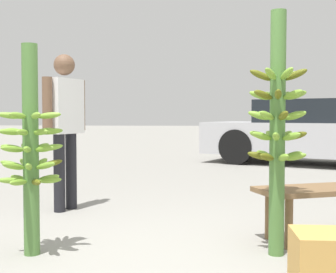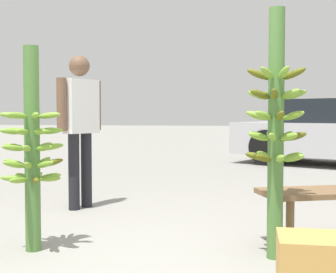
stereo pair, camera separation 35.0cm
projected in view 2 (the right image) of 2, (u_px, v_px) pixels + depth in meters
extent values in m
plane|color=gray|center=(140.00, 272.00, 2.94)|extent=(80.00, 80.00, 0.00)
cylinder|color=#4C7A38|center=(32.00, 149.00, 3.37)|extent=(0.11, 0.11, 1.48)
ellipsoid|color=#75A333|center=(35.00, 115.00, 3.24)|extent=(0.14, 0.17, 0.06)
ellipsoid|color=#75A333|center=(49.00, 115.00, 3.33)|extent=(0.18, 0.05, 0.06)
ellipsoid|color=#75A333|center=(49.00, 115.00, 3.44)|extent=(0.15, 0.16, 0.06)
ellipsoid|color=#75A333|center=(37.00, 115.00, 3.49)|extent=(0.07, 0.18, 0.06)
ellipsoid|color=#75A333|center=(21.00, 115.00, 3.44)|extent=(0.17, 0.12, 0.06)
ellipsoid|color=#75A333|center=(12.00, 115.00, 3.33)|extent=(0.18, 0.11, 0.06)
ellipsoid|color=#75A333|center=(18.00, 115.00, 3.23)|extent=(0.09, 0.18, 0.06)
ellipsoid|color=#75A333|center=(22.00, 132.00, 3.23)|extent=(0.05, 0.18, 0.06)
ellipsoid|color=#75A333|center=(40.00, 132.00, 3.26)|extent=(0.16, 0.15, 0.06)
ellipsoid|color=#75A333|center=(51.00, 131.00, 3.36)|extent=(0.18, 0.08, 0.06)
ellipsoid|color=#75A333|center=(47.00, 131.00, 3.47)|extent=(0.12, 0.17, 0.06)
ellipsoid|color=#75A333|center=(33.00, 130.00, 3.50)|extent=(0.11, 0.18, 0.06)
ellipsoid|color=#75A333|center=(17.00, 131.00, 3.42)|extent=(0.18, 0.09, 0.06)
ellipsoid|color=#75A333|center=(12.00, 131.00, 3.30)|extent=(0.17, 0.14, 0.06)
ellipsoid|color=#75A333|center=(45.00, 146.00, 3.49)|extent=(0.09, 0.18, 0.07)
ellipsoid|color=#75A333|center=(29.00, 146.00, 3.49)|extent=(0.14, 0.17, 0.07)
ellipsoid|color=#75A333|center=(15.00, 147.00, 3.40)|extent=(0.18, 0.05, 0.07)
ellipsoid|color=#75A333|center=(14.00, 148.00, 3.28)|extent=(0.15, 0.16, 0.07)
ellipsoid|color=#75A333|center=(27.00, 148.00, 3.23)|extent=(0.08, 0.18, 0.07)
ellipsoid|color=#75A333|center=(44.00, 148.00, 3.28)|extent=(0.18, 0.12, 0.07)
ellipsoid|color=#75A333|center=(52.00, 147.00, 3.40)|extent=(0.18, 0.11, 0.07)
ellipsoid|color=#75A333|center=(44.00, 162.00, 3.50)|extent=(0.08, 0.18, 0.08)
ellipsoid|color=#75A333|center=(28.00, 162.00, 3.49)|extent=(0.15, 0.16, 0.08)
ellipsoid|color=#75A333|center=(15.00, 163.00, 3.39)|extent=(0.18, 0.05, 0.08)
ellipsoid|color=#75A333|center=(15.00, 165.00, 3.28)|extent=(0.14, 0.17, 0.08)
ellipsoid|color=#75A333|center=(28.00, 165.00, 3.24)|extent=(0.09, 0.18, 0.08)
ellipsoid|color=#75A333|center=(45.00, 164.00, 3.30)|extent=(0.18, 0.11, 0.08)
ellipsoid|color=#545914|center=(52.00, 163.00, 3.41)|extent=(0.18, 0.12, 0.08)
ellipsoid|color=#75A333|center=(19.00, 180.00, 3.26)|extent=(0.09, 0.18, 0.06)
ellipsoid|color=#545914|center=(35.00, 180.00, 3.25)|extent=(0.13, 0.17, 0.06)
ellipsoid|color=#75A333|center=(50.00, 179.00, 3.35)|extent=(0.18, 0.05, 0.06)
ellipsoid|color=#75A333|center=(50.00, 176.00, 3.46)|extent=(0.15, 0.16, 0.06)
ellipsoid|color=#75A333|center=(38.00, 175.00, 3.51)|extent=(0.07, 0.18, 0.06)
ellipsoid|color=#75A333|center=(22.00, 176.00, 3.47)|extent=(0.17, 0.12, 0.06)
ellipsoid|color=#75A333|center=(13.00, 178.00, 3.35)|extent=(0.18, 0.10, 0.06)
cylinder|color=#4C7A38|center=(276.00, 134.00, 3.18)|extent=(0.11, 0.11, 1.71)
ellipsoid|color=#545914|center=(258.00, 74.00, 3.17)|extent=(0.17, 0.07, 0.10)
ellipsoid|color=#75A333|center=(267.00, 73.00, 3.07)|extent=(0.13, 0.16, 0.10)
ellipsoid|color=#75A333|center=(284.00, 73.00, 3.04)|extent=(0.10, 0.17, 0.10)
ellipsoid|color=#545914|center=(295.00, 73.00, 3.10)|extent=(0.17, 0.10, 0.10)
ellipsoid|color=#75A333|center=(291.00, 75.00, 3.21)|extent=(0.16, 0.13, 0.10)
ellipsoid|color=#75A333|center=(277.00, 76.00, 3.28)|extent=(0.06, 0.17, 0.10)
ellipsoid|color=#545914|center=(263.00, 75.00, 3.27)|extent=(0.15, 0.15, 0.10)
ellipsoid|color=#75A333|center=(291.00, 94.00, 3.07)|extent=(0.15, 0.15, 0.09)
ellipsoid|color=#75A333|center=(295.00, 95.00, 3.16)|extent=(0.17, 0.06, 0.09)
ellipsoid|color=#75A333|center=(286.00, 95.00, 3.26)|extent=(0.13, 0.16, 0.09)
ellipsoid|color=#75A333|center=(270.00, 95.00, 3.30)|extent=(0.10, 0.17, 0.09)
ellipsoid|color=#75A333|center=(258.00, 95.00, 3.23)|extent=(0.17, 0.10, 0.09)
ellipsoid|color=#545914|center=(260.00, 94.00, 3.13)|extent=(0.17, 0.13, 0.09)
ellipsoid|color=#545914|center=(275.00, 94.00, 3.05)|extent=(0.07, 0.17, 0.09)
ellipsoid|color=#75A333|center=(293.00, 116.00, 3.20)|extent=(0.17, 0.11, 0.09)
ellipsoid|color=#75A333|center=(280.00, 116.00, 3.29)|extent=(0.09, 0.17, 0.09)
ellipsoid|color=#75A333|center=(265.00, 116.00, 3.29)|extent=(0.13, 0.16, 0.09)
ellipsoid|color=#75A333|center=(257.00, 116.00, 3.21)|extent=(0.17, 0.06, 0.09)
ellipsoid|color=#75A333|center=(264.00, 116.00, 3.10)|extent=(0.15, 0.15, 0.09)
ellipsoid|color=#545914|center=(280.00, 116.00, 3.05)|extent=(0.07, 0.17, 0.09)
ellipsoid|color=#75A333|center=(293.00, 116.00, 3.10)|extent=(0.17, 0.12, 0.09)
ellipsoid|color=#75A333|center=(287.00, 136.00, 3.27)|extent=(0.14, 0.16, 0.09)
ellipsoid|color=#75A333|center=(271.00, 135.00, 3.31)|extent=(0.08, 0.17, 0.09)
ellipsoid|color=#75A333|center=(259.00, 136.00, 3.26)|extent=(0.17, 0.11, 0.09)
ellipsoid|color=#75A333|center=(259.00, 136.00, 3.15)|extent=(0.17, 0.11, 0.09)
ellipsoid|color=#75A333|center=(272.00, 137.00, 3.07)|extent=(0.08, 0.17, 0.09)
ellipsoid|color=#75A333|center=(289.00, 137.00, 3.07)|extent=(0.14, 0.16, 0.09)
ellipsoid|color=#545914|center=(295.00, 136.00, 3.16)|extent=(0.16, 0.05, 0.09)
ellipsoid|color=#75A333|center=(293.00, 158.00, 3.11)|extent=(0.17, 0.12, 0.08)
ellipsoid|color=#75A333|center=(292.00, 156.00, 3.22)|extent=(0.17, 0.11, 0.08)
ellipsoid|color=#75A333|center=(279.00, 155.00, 3.31)|extent=(0.09, 0.17, 0.08)
ellipsoid|color=#75A333|center=(264.00, 155.00, 3.30)|extent=(0.14, 0.16, 0.08)
ellipsoid|color=#545914|center=(257.00, 157.00, 3.22)|extent=(0.17, 0.05, 0.08)
ellipsoid|color=#545914|center=(264.00, 158.00, 3.11)|extent=(0.14, 0.16, 0.08)
ellipsoid|color=#75A333|center=(280.00, 159.00, 3.06)|extent=(0.08, 0.17, 0.08)
cylinder|color=black|center=(86.00, 170.00, 5.00)|extent=(0.15, 0.15, 0.79)
cylinder|color=black|center=(74.00, 172.00, 4.85)|extent=(0.15, 0.15, 0.79)
cube|color=white|center=(80.00, 106.00, 4.89)|extent=(0.33, 0.45, 0.56)
cylinder|color=brown|center=(96.00, 105.00, 5.11)|extent=(0.13, 0.13, 0.53)
cylinder|color=brown|center=(62.00, 105.00, 4.68)|extent=(0.13, 0.13, 0.53)
sphere|color=brown|center=(79.00, 66.00, 4.87)|extent=(0.22, 0.22, 0.22)
cylinder|color=brown|center=(273.00, 217.00, 3.64)|extent=(0.06, 0.06, 0.38)
cylinder|color=brown|center=(290.00, 226.00, 3.34)|extent=(0.06, 0.06, 0.38)
cylinder|color=black|center=(267.00, 147.00, 9.15)|extent=(0.72, 0.49, 0.70)
cylinder|color=black|center=(296.00, 144.00, 10.42)|extent=(0.72, 0.49, 0.70)
cube|color=#C69347|center=(311.00, 269.00, 2.47)|extent=(0.35, 0.35, 0.35)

